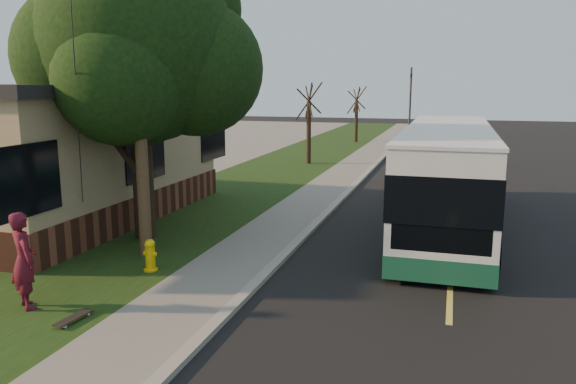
% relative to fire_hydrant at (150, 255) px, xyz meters
% --- Properties ---
extents(ground, '(120.00, 120.00, 0.00)m').
position_rel_fire_hydrant_xyz_m(ground, '(2.60, 0.00, -0.43)').
color(ground, black).
rests_on(ground, ground).
extents(road, '(8.00, 80.00, 0.01)m').
position_rel_fire_hydrant_xyz_m(road, '(6.60, 10.00, -0.43)').
color(road, black).
rests_on(road, ground).
extents(curb, '(0.25, 80.00, 0.12)m').
position_rel_fire_hydrant_xyz_m(curb, '(2.60, 10.00, -0.37)').
color(curb, gray).
rests_on(curb, ground).
extents(sidewalk, '(2.00, 80.00, 0.08)m').
position_rel_fire_hydrant_xyz_m(sidewalk, '(1.60, 10.00, -0.39)').
color(sidewalk, slate).
rests_on(sidewalk, ground).
extents(grass_verge, '(5.00, 80.00, 0.07)m').
position_rel_fire_hydrant_xyz_m(grass_verge, '(-1.90, 10.00, -0.40)').
color(grass_verge, black).
rests_on(grass_verge, ground).
extents(building_lot, '(15.00, 80.00, 0.04)m').
position_rel_fire_hydrant_xyz_m(building_lot, '(-11.90, 10.00, -0.41)').
color(building_lot, slate).
rests_on(building_lot, ground).
extents(fire_hydrant, '(0.32, 0.32, 0.74)m').
position_rel_fire_hydrant_xyz_m(fire_hydrant, '(0.00, 0.00, 0.00)').
color(fire_hydrant, yellow).
rests_on(fire_hydrant, grass_verge).
extents(utility_pole, '(2.86, 3.21, 9.07)m').
position_rel_fire_hydrant_xyz_m(utility_pole, '(-0.71, 0.99, 4.20)').
color(utility_pole, '#473321').
rests_on(utility_pole, ground).
extents(leafy_tree, '(6.30, 6.00, 7.80)m').
position_rel_fire_hydrant_xyz_m(leafy_tree, '(-1.57, 2.65, 4.73)').
color(leafy_tree, black).
rests_on(leafy_tree, grass_verge).
extents(bare_tree_near, '(1.38, 1.21, 4.31)m').
position_rel_fire_hydrant_xyz_m(bare_tree_near, '(-0.90, 18.00, 1.72)').
color(bare_tree_near, black).
rests_on(bare_tree_near, grass_verge).
extents(bare_tree_far, '(1.38, 1.21, 4.03)m').
position_rel_fire_hydrant_xyz_m(bare_tree_far, '(-0.40, 30.00, 1.57)').
color(bare_tree_far, black).
rests_on(bare_tree_far, grass_verge).
extents(traffic_signal, '(0.18, 0.22, 5.50)m').
position_rel_fire_hydrant_xyz_m(traffic_signal, '(3.10, 34.00, 2.73)').
color(traffic_signal, '#2D2D30').
rests_on(traffic_signal, ground).
extents(transit_bus, '(2.59, 11.22, 3.04)m').
position_rel_fire_hydrant_xyz_m(transit_bus, '(6.35, 6.26, 1.19)').
color(transit_bus, silver).
rests_on(transit_bus, ground).
extents(skateboarder, '(0.82, 0.74, 1.87)m').
position_rel_fire_hydrant_xyz_m(skateboarder, '(-1.15, -2.58, 0.57)').
color(skateboarder, '#4F0F1F').
rests_on(skateboarder, grass_verge).
extents(skateboard_main, '(0.29, 0.85, 0.08)m').
position_rel_fire_hydrant_xyz_m(skateboard_main, '(0.10, -2.89, -0.30)').
color(skateboard_main, black).
rests_on(skateboard_main, grass_verge).
extents(dumpster, '(1.39, 1.13, 1.16)m').
position_rel_fire_hydrant_xyz_m(dumpster, '(-6.57, 6.88, 0.19)').
color(dumpster, black).
rests_on(dumpster, building_lot).
extents(distant_car, '(1.95, 4.50, 1.51)m').
position_rel_fire_hydrant_xyz_m(distant_car, '(4.74, 24.03, 0.32)').
color(distant_car, black).
rests_on(distant_car, ground).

